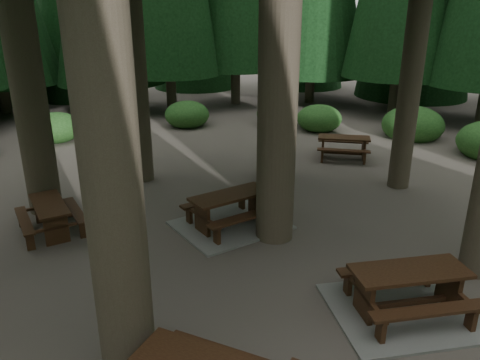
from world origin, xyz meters
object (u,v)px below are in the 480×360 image
object	(u,v)px
picnic_table_a	(406,297)
picnic_table_d	(344,144)
picnic_table_b	(50,213)
picnic_table_c	(230,215)

from	to	relation	value
picnic_table_a	picnic_table_d	xyz separation A→B (m)	(3.54, 8.06, 0.21)
picnic_table_b	picnic_table_d	distance (m)	9.79
picnic_table_d	picnic_table_a	bearing A→B (deg)	-83.92
picnic_table_d	picnic_table_c	bearing A→B (deg)	-114.22
picnic_table_c	picnic_table_a	bearing A→B (deg)	-81.80
picnic_table_b	picnic_table_a	bearing A→B (deg)	-143.75
picnic_table_a	picnic_table_b	bearing A→B (deg)	146.46
picnic_table_b	picnic_table_d	size ratio (longest dim) A/B	0.87
picnic_table_c	picnic_table_d	xyz separation A→B (m)	(5.35, 3.88, 0.21)
picnic_table_c	picnic_table_d	distance (m)	6.62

